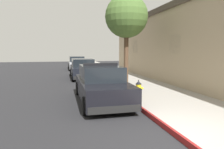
% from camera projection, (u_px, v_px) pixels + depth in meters
% --- Properties ---
extents(ground_plane, '(33.22, 60.00, 0.20)m').
position_uv_depth(ground_plane, '(41.00, 86.00, 13.52)').
color(ground_plane, '#232326').
extents(sidewalk_pavement, '(3.55, 60.00, 0.16)m').
position_uv_depth(sidewalk_pavement, '(128.00, 80.00, 14.90)').
color(sidewalk_pavement, '#9E9991').
rests_on(sidewalk_pavement, ground).
extents(curb_painted_edge, '(0.08, 60.00, 0.16)m').
position_uv_depth(curb_painted_edge, '(103.00, 81.00, 14.47)').
color(curb_painted_edge, maroon).
rests_on(curb_painted_edge, ground).
extents(police_cruiser, '(1.94, 4.84, 1.68)m').
position_uv_depth(police_cruiser, '(101.00, 85.00, 8.89)').
color(police_cruiser, black).
rests_on(police_cruiser, ground).
extents(parked_car_silver_ahead, '(1.94, 4.84, 1.56)m').
position_uv_depth(parked_car_silver_ahead, '(83.00, 69.00, 16.73)').
color(parked_car_silver_ahead, black).
rests_on(parked_car_silver_ahead, ground).
extents(parked_car_dark_far, '(1.94, 4.84, 1.56)m').
position_uv_depth(parked_car_dark_far, '(77.00, 63.00, 24.50)').
color(parked_car_dark_far, '#B2B5BA').
rests_on(parked_car_dark_far, ground).
extents(fire_hydrant, '(0.44, 0.40, 0.76)m').
position_uv_depth(fire_hydrant, '(139.00, 89.00, 9.20)').
color(fire_hydrant, '#4C4C51').
rests_on(fire_hydrant, sidewalk_pavement).
extents(street_tree, '(2.56, 2.56, 5.37)m').
position_uv_depth(street_tree, '(126.00, 17.00, 12.20)').
color(street_tree, brown).
rests_on(street_tree, sidewalk_pavement).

